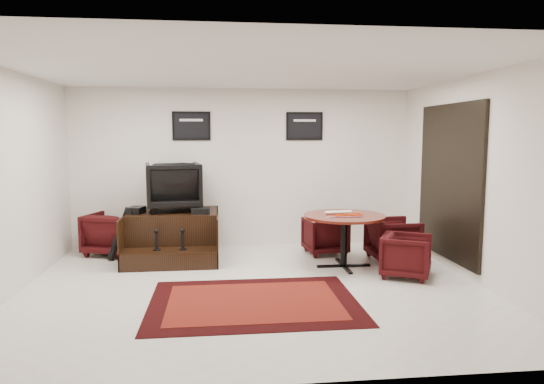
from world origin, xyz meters
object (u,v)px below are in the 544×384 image
Objects in this scene: shine_podium at (174,236)px; shine_chair at (173,184)px; armchair_side at (112,231)px; meeting_table at (344,221)px; table_chair_window at (393,237)px; table_chair_back at (325,234)px; table_chair_corner at (406,254)px.

shine_chair is at bearing 90.00° from shine_podium.
shine_chair is 1.33m from armchair_side.
meeting_table is 1.65× the size of table_chair_window.
shine_chair reaches higher than shine_podium.
table_chair_back is 0.91× the size of table_chair_window.
armchair_side is at bearing -17.75° from shine_chair.
table_chair_corner is (-0.15, -0.93, -0.04)m from table_chair_window.
meeting_table is at bearing -179.04° from armchair_side.
shine_chair is at bearing -169.54° from armchair_side.
armchair_side is 1.16× the size of table_chair_corner.
table_chair_corner is at bearing 176.89° from armchair_side.
shine_podium is 3.55m from table_chair_window.
armchair_side is at bearing 95.08° from table_chair_corner.
shine_chair is at bearing 157.97° from meeting_table.
meeting_table is at bearing 90.17° from table_chair_back.
meeting_table reaches higher than shine_podium.
shine_podium is 2.79m from meeting_table.
shine_podium is 2.22× the size of table_chair_back.
armchair_side is 1.04× the size of table_chair_window.
shine_podium is at bearing 78.53° from table_chair_window.
armchair_side reaches higher than table_chair_corner.
shine_podium is 1.23× the size of meeting_table.
shine_chair is 2.86m from meeting_table.
table_chair_corner is (3.35, -1.66, -0.86)m from shine_chair.
meeting_table is at bearing 107.96° from table_chair_window.
shine_chair is 1.34× the size of table_chair_corner.
armchair_side is 1.15× the size of table_chair_back.
shine_podium is 2.25× the size of table_chair_corner.
table_chair_corner is (0.84, -1.46, -0.00)m from table_chair_back.
shine_chair is 1.15× the size of armchair_side.
meeting_table reaches higher than table_chair_corner.
shine_chair is 3.84m from table_chair_corner.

